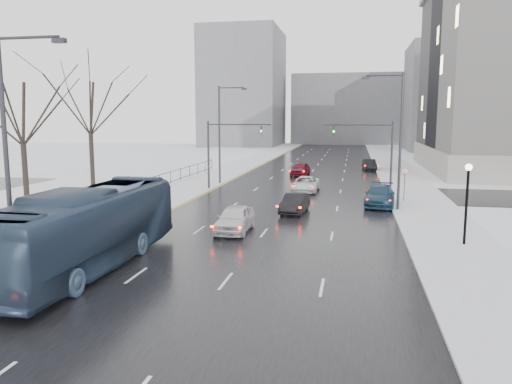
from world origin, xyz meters
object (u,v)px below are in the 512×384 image
Objects in this scene: streetlight_r_mid at (397,134)px; bus at (87,229)px; tree_park_d at (28,213)px; sedan_center_far at (300,169)px; no_uturn_sign at (405,174)px; tree_park_e at (94,193)px; sedan_center_near at (235,219)px; lamppost_r_mid at (467,192)px; streetlight_l_far at (221,130)px; mast_signal_right at (379,149)px; streetlight_l_near at (11,148)px; sedan_right_cross at (306,184)px; sedan_right_far at (380,196)px; mast_signal_left at (219,147)px; sedan_right_near at (295,203)px; sedan_right_distant at (369,165)px.

streetlight_r_mid is 0.76× the size of bus.
sedan_center_far is (16.76, 27.22, 0.83)m from tree_park_d.
tree_park_e is at bearing 180.00° from no_uturn_sign.
tree_park_e is 2.92× the size of sedan_center_near.
tree_park_e reaches higher than lamppost_r_mid.
streetlight_l_far is 29.30m from lamppost_r_mid.
streetlight_r_mid is at bearing 105.82° from lamppost_r_mid.
streetlight_r_mid is at bearing -84.00° from mast_signal_right.
sedan_right_cross is (8.99, 28.29, -4.88)m from streetlight_l_near.
tree_park_d is 27.24m from streetlight_r_mid.
streetlight_r_mid is 2.00× the size of sedan_right_cross.
no_uturn_sign is at bearing 53.64° from bus.
sedan_center_near is 14.14m from sedan_right_far.
tree_park_d reaches higher than no_uturn_sign.
streetlight_l_near is 28.05m from mast_signal_left.
streetlight_l_far reaches higher than tree_park_d.
no_uturn_sign is at bearing -54.66° from sedan_center_far.
streetlight_r_mid is 1.00× the size of streetlight_l_far.
tree_park_e is 24.32m from sedan_center_far.
sedan_right_near is (8.38, -10.29, -3.38)m from mast_signal_left.
lamppost_r_mid is 12.78m from sedan_right_near.
streetlight_l_far is 2.33× the size of sedan_right_distant.
tree_park_e reaches higher than sedan_right_cross.
sedan_center_near reaches higher than sedan_right_near.
streetlight_l_far is 1.85× the size of sedan_right_far.
mast_signal_left is (10.47, 14.00, 4.11)m from tree_park_d.
tree_park_d is 2.31× the size of sedan_right_far.
mast_signal_right reaches higher than sedan_right_near.
tree_park_d is 17.90m from streetlight_l_near.
lamppost_r_mid is at bearing 27.55° from streetlight_l_near.
sedan_center_near is at bearing -137.93° from streetlight_r_mid.
streetlight_l_far is 10.88m from sedan_right_cross.
sedan_right_far is 20.94m from sedan_center_far.
sedan_right_distant is (-2.03, 25.22, -1.55)m from no_uturn_sign.
sedan_center_near is (16.43, -12.97, 0.83)m from tree_park_e.
no_uturn_sign reaches higher than sedan_right_cross.
streetlight_l_far reaches higher than sedan_right_distant.
streetlight_l_near is 13.63m from sedan_center_near.
sedan_right_cross is at bearing 131.54° from streetlight_r_mid.
bus is at bearing -86.83° from streetlight_l_far.
sedan_center_near is 1.10× the size of sedan_right_near.
streetlight_r_mid is 17.50m from mast_signal_left.
streetlight_r_mid reaches higher than tree_park_d.
mast_signal_left is 18.15m from sedan_center_near.
streetlight_l_near reaches higher than mast_signal_left.
sedan_right_cross is 8.98m from sedan_right_far.
mast_signal_right is at bearing 61.04° from streetlight_l_near.
tree_park_d is 17.96m from mast_signal_left.
streetlight_l_near is at bearing -122.41° from bus.
tree_park_e reaches higher than mast_signal_left.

